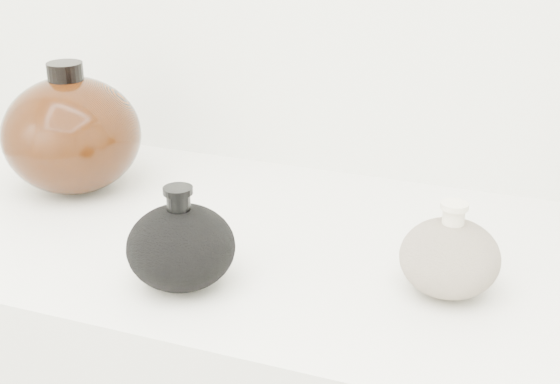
% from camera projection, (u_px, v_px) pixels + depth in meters
% --- Properties ---
extents(black_gourd_vase, '(0.14, 0.14, 0.12)m').
position_uv_depth(black_gourd_vase, '(181.00, 246.00, 0.86)').
color(black_gourd_vase, black).
rests_on(black_gourd_vase, display_counter).
extents(cream_gourd_vase, '(0.12, 0.12, 0.11)m').
position_uv_depth(cream_gourd_vase, '(450.00, 257.00, 0.84)').
color(cream_gourd_vase, '#C2B59A').
rests_on(cream_gourd_vase, display_counter).
extents(left_round_pot, '(0.21, 0.21, 0.19)m').
position_uv_depth(left_round_pot, '(72.00, 134.00, 1.10)').
color(left_round_pot, black).
rests_on(left_round_pot, display_counter).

